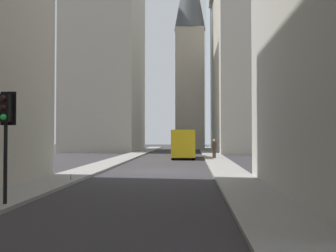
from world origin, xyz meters
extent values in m
plane|color=#302D30|center=(0.00, 0.00, 0.00)|extent=(135.00, 135.00, 0.00)
cube|color=gray|center=(0.00, 4.50, 0.07)|extent=(90.00, 2.20, 0.14)
cube|color=gray|center=(0.00, -4.50, 0.07)|extent=(90.00, 2.20, 0.14)
cube|color=beige|center=(29.11, -10.60, 13.73)|extent=(19.52, 10.00, 27.46)
cube|color=#A8A091|center=(30.21, 10.60, 16.18)|extent=(13.89, 10.00, 32.36)
cube|color=#A8A091|center=(36.48, -1.91, 9.81)|extent=(4.64, 4.64, 19.63)
cube|color=yellow|center=(12.18, -1.40, 1.54)|extent=(4.60, 2.25, 2.60)
cube|color=#38383D|center=(15.38, -1.40, 1.19)|extent=(1.90, 2.25, 1.90)
cube|color=black|center=(15.38, -1.40, 1.79)|extent=(1.92, 2.09, 0.64)
cylinder|color=black|center=(15.38, -2.38, 0.44)|extent=(0.88, 0.28, 0.88)
cylinder|color=black|center=(15.38, -0.41, 0.44)|extent=(0.88, 0.28, 0.88)
cylinder|color=black|center=(10.78, -2.38, 0.44)|extent=(0.88, 0.28, 0.88)
cylinder|color=black|center=(10.78, -0.41, 0.44)|extent=(0.88, 0.28, 0.88)
cube|color=silver|center=(25.18, -1.40, 0.53)|extent=(4.30, 1.78, 0.70)
cube|color=black|center=(24.98, -1.40, 1.15)|extent=(2.10, 1.58, 0.54)
cylinder|color=black|center=(26.53, -2.18, 0.32)|extent=(0.64, 0.22, 0.64)
cylinder|color=black|center=(26.53, -0.62, 0.32)|extent=(0.64, 0.22, 0.64)
cylinder|color=black|center=(23.83, -2.18, 0.32)|extent=(0.64, 0.22, 0.64)
cylinder|color=black|center=(23.83, -0.62, 0.32)|extent=(0.64, 0.22, 0.64)
cylinder|color=black|center=(-12.69, 3.78, 1.46)|extent=(0.12, 0.12, 2.63)
cube|color=black|center=(-12.69, 3.78, 3.22)|extent=(0.28, 0.32, 0.90)
cube|color=black|center=(-12.53, 3.78, 3.22)|extent=(0.03, 0.52, 1.10)
sphere|color=black|center=(-12.85, 3.78, 3.52)|extent=(0.20, 0.20, 0.20)
sphere|color=black|center=(-12.85, 3.78, 3.22)|extent=(0.20, 0.20, 0.20)
sphere|color=green|center=(-12.85, 3.78, 2.92)|extent=(0.20, 0.20, 0.20)
cylinder|color=#473D33|center=(11.48, -4.43, 0.60)|extent=(0.16, 0.16, 0.92)
cylinder|color=#473D33|center=(11.48, -4.26, 0.60)|extent=(0.16, 0.16, 0.92)
cube|color=#4C3828|center=(11.48, -4.34, 1.37)|extent=(0.26, 0.44, 0.63)
sphere|color=beige|center=(11.48, -4.34, 1.83)|extent=(0.22, 0.22, 0.22)
cylinder|color=#999EA3|center=(-6.26, 3.77, 0.24)|extent=(0.07, 0.07, 0.20)
cylinder|color=#999EA3|center=(-6.26, 3.77, 0.38)|extent=(0.03, 0.03, 0.07)
camera|label=1|loc=(-24.28, -2.22, 2.35)|focal=39.67mm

